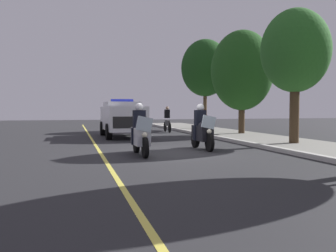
# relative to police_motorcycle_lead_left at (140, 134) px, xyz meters

# --- Properties ---
(ground_plane) EXTENTS (80.00, 80.00, 0.00)m
(ground_plane) POSITION_rel_police_motorcycle_lead_left_xyz_m (-0.32, 1.20, -0.70)
(ground_plane) COLOR #28282B
(curb_strip) EXTENTS (48.00, 0.24, 0.15)m
(curb_strip) POSITION_rel_police_motorcycle_lead_left_xyz_m (-0.32, 4.96, -0.62)
(curb_strip) COLOR #B7B5AD
(curb_strip) RESTS_ON ground
(sidewalk_strip) EXTENTS (48.00, 3.60, 0.10)m
(sidewalk_strip) POSITION_rel_police_motorcycle_lead_left_xyz_m (-0.32, 6.86, -0.65)
(sidewalk_strip) COLOR gray
(sidewalk_strip) RESTS_ON ground
(lane_stripe_center) EXTENTS (48.00, 0.12, 0.01)m
(lane_stripe_center) POSITION_rel_police_motorcycle_lead_left_xyz_m (-0.32, -1.23, -0.70)
(lane_stripe_center) COLOR #E0D14C
(lane_stripe_center) RESTS_ON ground
(police_motorcycle_lead_left) EXTENTS (2.14, 0.56, 1.72)m
(police_motorcycle_lead_left) POSITION_rel_police_motorcycle_lead_left_xyz_m (0.00, 0.00, 0.00)
(police_motorcycle_lead_left) COLOR black
(police_motorcycle_lead_left) RESTS_ON ground
(police_motorcycle_lead_right) EXTENTS (2.14, 0.56, 1.72)m
(police_motorcycle_lead_right) POSITION_rel_police_motorcycle_lead_left_xyz_m (-1.06, 2.53, 0.00)
(police_motorcycle_lead_right) COLOR black
(police_motorcycle_lead_right) RESTS_ON ground
(police_suv) EXTENTS (4.93, 2.13, 2.05)m
(police_suv) POSITION_rel_police_motorcycle_lead_left_xyz_m (-7.92, 0.45, 0.37)
(police_suv) COLOR silver
(police_suv) RESTS_ON ground
(cyclist_background) EXTENTS (1.76, 0.32, 1.69)m
(cyclist_background) POSITION_rel_police_motorcycle_lead_left_xyz_m (-11.32, 3.83, 0.14)
(cyclist_background) COLOR black
(cyclist_background) RESTS_ON ground
(tree_mid_block) EXTENTS (2.83, 2.83, 5.57)m
(tree_mid_block) POSITION_rel_police_motorcycle_lead_left_xyz_m (-1.64, 6.82, 3.20)
(tree_mid_block) COLOR #42301E
(tree_mid_block) RESTS_ON sidewalk_strip
(tree_far_back) EXTENTS (3.62, 3.62, 5.99)m
(tree_far_back) POSITION_rel_police_motorcycle_lead_left_xyz_m (-7.84, 7.44, 3.06)
(tree_far_back) COLOR #42301E
(tree_far_back) RESTS_ON sidewalk_strip
(tree_behind_suv) EXTENTS (3.58, 3.58, 6.60)m
(tree_behind_suv) POSITION_rel_police_motorcycle_lead_left_xyz_m (-14.03, 7.46, 3.87)
(tree_behind_suv) COLOR #4C3823
(tree_behind_suv) RESTS_ON sidewalk_strip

